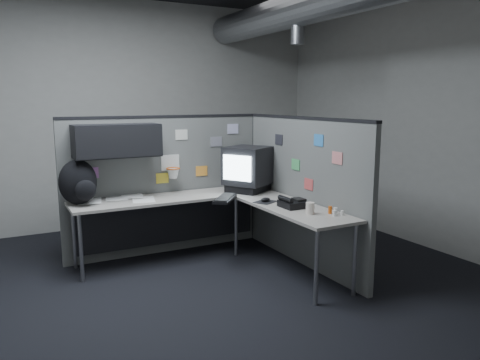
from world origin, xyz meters
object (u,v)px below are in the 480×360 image
desk (205,209)px  keyboard (225,198)px  phone (292,203)px  monitor (248,168)px  backpack (79,183)px

desk → keyboard: size_ratio=5.05×
phone → desk: bearing=137.8°
monitor → keyboard: bearing=-130.3°
desk → keyboard: bearing=-45.5°
backpack → desk: bearing=-12.4°
phone → backpack: 2.21m
keyboard → phone: bearing=-59.8°
desk → phone: size_ratio=9.28×
desk → phone: (0.61, -0.80, 0.16)m
desk → backpack: (-1.27, 0.34, 0.35)m
keyboard → phone: 0.77m
phone → backpack: (-1.88, 1.14, 0.19)m
monitor → keyboard: 0.62m
backpack → phone: bearing=-28.5°
keyboard → backpack: backpack is taller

